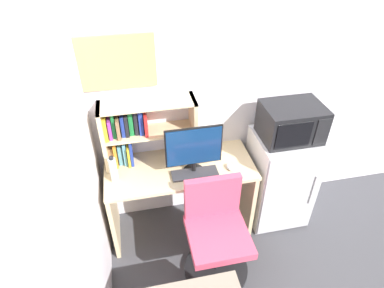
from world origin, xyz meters
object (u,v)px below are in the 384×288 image
(keyboard, at_px, (195,173))
(water_bottle, at_px, (113,170))
(microwave, at_px, (291,122))
(monitor, at_px, (194,149))
(hutch_bookshelf, at_px, (136,131))
(wall_corkboard, at_px, (105,64))
(computer_mouse, at_px, (230,167))
(desk_chair, at_px, (216,237))
(mini_fridge, at_px, (280,178))

(keyboard, bearing_deg, water_bottle, 174.76)
(microwave, bearing_deg, monitor, -175.52)
(keyboard, bearing_deg, hutch_bookshelf, 146.67)
(keyboard, xyz_separation_m, wall_corkboard, (-0.59, 0.38, 0.85))
(water_bottle, height_order, wall_corkboard, wall_corkboard)
(computer_mouse, relative_size, desk_chair, 0.10)
(computer_mouse, bearing_deg, monitor, 175.57)
(desk_chair, bearing_deg, computer_mouse, 60.99)
(monitor, distance_m, wall_corkboard, 0.92)
(computer_mouse, xyz_separation_m, mini_fridge, (0.54, 0.09, -0.31))
(microwave, height_order, wall_corkboard, wall_corkboard)
(hutch_bookshelf, bearing_deg, monitor, -30.05)
(water_bottle, bearing_deg, computer_mouse, -2.88)
(water_bottle, bearing_deg, monitor, -2.14)
(keyboard, height_order, desk_chair, desk_chair)
(desk_chair, distance_m, wall_corkboard, 1.60)
(hutch_bookshelf, distance_m, water_bottle, 0.36)
(monitor, xyz_separation_m, computer_mouse, (0.31, -0.02, -0.22))
(keyboard, height_order, wall_corkboard, wall_corkboard)
(hutch_bookshelf, height_order, water_bottle, hutch_bookshelf)
(monitor, bearing_deg, keyboard, -87.58)
(microwave, bearing_deg, hutch_bookshelf, 171.82)
(keyboard, bearing_deg, wall_corkboard, 147.19)
(hutch_bookshelf, relative_size, keyboard, 2.01)
(water_bottle, bearing_deg, microwave, 1.63)
(water_bottle, relative_size, microwave, 0.50)
(computer_mouse, bearing_deg, keyboard, -177.93)
(computer_mouse, xyz_separation_m, water_bottle, (-0.95, 0.05, 0.10))
(mini_fridge, bearing_deg, desk_chair, -148.20)
(water_bottle, bearing_deg, mini_fridge, 1.51)
(hutch_bookshelf, xyz_separation_m, desk_chair, (0.53, -0.65, -0.69))
(monitor, relative_size, computer_mouse, 5.04)
(keyboard, bearing_deg, mini_fridge, 6.64)
(computer_mouse, distance_m, desk_chair, 0.58)
(hutch_bookshelf, distance_m, wall_corkboard, 0.58)
(computer_mouse, xyz_separation_m, desk_chair, (-0.21, -0.37, -0.40))
(hutch_bookshelf, bearing_deg, desk_chair, -50.55)
(hutch_bookshelf, xyz_separation_m, water_bottle, (-0.21, -0.23, -0.19))
(monitor, xyz_separation_m, mini_fridge, (0.85, 0.06, -0.53))
(computer_mouse, bearing_deg, wall_corkboard, 157.63)
(keyboard, relative_size, desk_chair, 0.44)
(hutch_bookshelf, distance_m, keyboard, 0.60)
(mini_fridge, bearing_deg, computer_mouse, -170.77)
(wall_corkboard, bearing_deg, microwave, -11.01)
(keyboard, distance_m, mini_fridge, 0.90)
(monitor, relative_size, desk_chair, 0.52)
(water_bottle, height_order, microwave, microwave)
(monitor, relative_size, wall_corkboard, 0.62)
(monitor, relative_size, keyboard, 1.20)
(computer_mouse, distance_m, microwave, 0.63)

